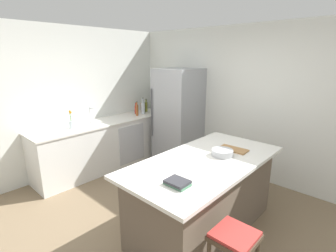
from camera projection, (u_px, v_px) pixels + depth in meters
name	position (u px, v px, depth m)	size (l,w,h in m)	color
ground_plane	(156.00, 232.00, 3.09)	(7.20, 7.20, 0.00)	#7A664C
wall_rear	(248.00, 103.00, 4.33)	(6.00, 0.10, 2.60)	silver
wall_left	(56.00, 103.00, 4.34)	(0.10, 6.00, 2.60)	silver
counter_run_left	(107.00, 144.00, 4.84)	(0.67, 2.77, 0.91)	silver
kitchen_island	(204.00, 194.00, 3.04)	(1.04, 2.07, 0.92)	brown
refrigerator	(178.00, 117.00, 4.93)	(0.77, 0.78, 1.87)	#93969B
bar_stool	(234.00, 245.00, 2.14)	(0.36, 0.36, 0.66)	#473828
sink_faucet	(91.00, 115.00, 4.51)	(0.15, 0.05, 0.30)	silver
flower_vase	(71.00, 123.00, 4.22)	(0.08, 0.08, 0.31)	silver
gin_bottle	(152.00, 105.00, 5.63)	(0.07, 0.07, 0.30)	#8CB79E
syrup_bottle	(153.00, 106.00, 5.48)	(0.06, 0.06, 0.31)	#5B3319
olive_oil_bottle	(146.00, 106.00, 5.50)	(0.06, 0.06, 0.28)	olive
whiskey_bottle	(143.00, 107.00, 5.42)	(0.09, 0.09, 0.29)	brown
soda_bottle	(143.00, 108.00, 5.27)	(0.08, 0.08, 0.34)	silver
hot_sauce_bottle	(136.00, 109.00, 5.29)	(0.06, 0.06, 0.24)	red
vinegar_bottle	(137.00, 110.00, 5.12)	(0.05, 0.05, 0.29)	#994C23
cookbook_stack	(177.00, 183.00, 2.34)	(0.23, 0.18, 0.05)	#4C7F60
mixing_bowl	(222.00, 153.00, 3.03)	(0.26, 0.26, 0.08)	#B2B5BA
cutting_board	(233.00, 149.00, 3.22)	(0.36, 0.20, 0.02)	#9E7042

